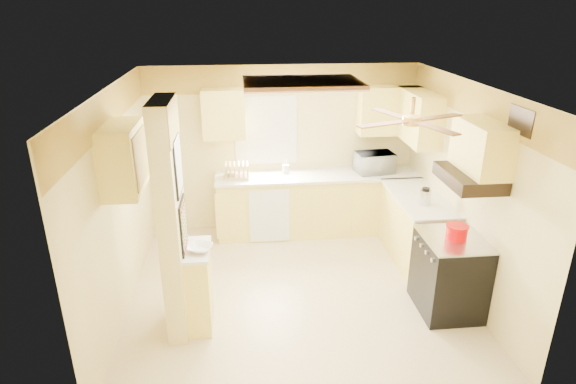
{
  "coord_description": "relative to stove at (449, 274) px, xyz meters",
  "views": [
    {
      "loc": [
        -0.63,
        -5.05,
        3.34
      ],
      "look_at": [
        -0.08,
        0.35,
        1.17
      ],
      "focal_mm": 30.0,
      "sensor_mm": 36.0,
      "label": 1
    }
  ],
  "objects": [
    {
      "name": "countertop_back",
      "position": [
        -1.17,
        2.14,
        0.46
      ],
      "size": [
        3.04,
        0.64,
        0.04
      ],
      "primitive_type": "cube",
      "color": "white",
      "rests_on": "lower_cabinets_back"
    },
    {
      "name": "range_hood",
      "position": [
        0.07,
        0.0,
        1.16
      ],
      "size": [
        0.5,
        0.76,
        0.14
      ],
      "primitive_type": "cube",
      "color": "black",
      "rests_on": "upper_cab_over_stove"
    },
    {
      "name": "upper_cab_left_wall",
      "position": [
        -3.49,
        0.3,
        1.39
      ],
      "size": [
        0.35,
        0.75,
        0.7
      ],
      "primitive_type": "cube",
      "color": "#FFE66B",
      "rests_on": "wall_left"
    },
    {
      "name": "utensil_crock",
      "position": [
        -1.64,
        2.25,
        0.55
      ],
      "size": [
        0.1,
        0.1,
        0.2
      ],
      "color": "white",
      "rests_on": "countertop_back"
    },
    {
      "name": "floor",
      "position": [
        -1.67,
        0.55,
        -0.46
      ],
      "size": [
        4.0,
        4.0,
        0.0
      ],
      "primitive_type": "plane",
      "color": "beige",
      "rests_on": "ground"
    },
    {
      "name": "bowl",
      "position": [
        -2.75,
        -0.05,
        0.51
      ],
      "size": [
        0.31,
        0.31,
        0.06
      ],
      "primitive_type": "imported",
      "rotation": [
        0.0,
        0.0,
        -0.3
      ],
      "color": "white",
      "rests_on": "ledge_top"
    },
    {
      "name": "poster_menu",
      "position": [
        -2.91,
        0.0,
        1.39
      ],
      "size": [
        0.02,
        0.42,
        0.57
      ],
      "color": "black",
      "rests_on": "partition_column"
    },
    {
      "name": "ceiling",
      "position": [
        -1.67,
        0.55,
        2.04
      ],
      "size": [
        4.0,
        4.0,
        0.0
      ],
      "primitive_type": "plane",
      "rotation": [
        3.14,
        0.0,
        0.0
      ],
      "color": "white",
      "rests_on": "wall_back"
    },
    {
      "name": "upper_cab_back_left",
      "position": [
        -2.52,
        2.27,
        1.39
      ],
      "size": [
        0.6,
        0.35,
        0.7
      ],
      "primitive_type": "cube",
      "color": "#FFE66B",
      "rests_on": "wall_back"
    },
    {
      "name": "wall_left",
      "position": [
        -3.67,
        0.55,
        0.79
      ],
      "size": [
        0.0,
        3.8,
        3.8
      ],
      "primitive_type": "plane",
      "rotation": [
        1.57,
        0.0,
        1.57
      ],
      "color": "#E0CD88",
      "rests_on": "floor"
    },
    {
      "name": "partition_column",
      "position": [
        -3.02,
        0.0,
        0.79
      ],
      "size": [
        0.2,
        0.7,
        2.5
      ],
      "primitive_type": "cube",
      "color": "#E0CD88",
      "rests_on": "floor"
    },
    {
      "name": "kettle",
      "position": [
        -0.01,
        0.88,
        0.58
      ],
      "size": [
        0.15,
        0.15,
        0.22
      ],
      "color": "silver",
      "rests_on": "countertop_right"
    },
    {
      "name": "upper_cab_back_right",
      "position": [
        -0.12,
        2.27,
        1.39
      ],
      "size": [
        0.9,
        0.35,
        0.7
      ],
      "primitive_type": "cube",
      "color": "#FFE66B",
      "rests_on": "wall_back"
    },
    {
      "name": "dish_rack",
      "position": [
        -2.37,
        2.12,
        0.56
      ],
      "size": [
        0.4,
        0.31,
        0.21
      ],
      "color": "#D3B679",
      "rests_on": "countertop_back"
    },
    {
      "name": "wall_back",
      "position": [
        -1.67,
        2.45,
        0.79
      ],
      "size": [
        4.0,
        0.0,
        4.0
      ],
      "primitive_type": "plane",
      "rotation": [
        1.57,
        0.0,
        0.0
      ],
      "color": "#E0CD88",
      "rests_on": "floor"
    },
    {
      "name": "vent_grate",
      "position": [
        0.31,
        -0.35,
        1.84
      ],
      "size": [
        0.02,
        0.4,
        0.25
      ],
      "primitive_type": "cube",
      "color": "black",
      "rests_on": "wall_right"
    },
    {
      "name": "wall_right",
      "position": [
        0.33,
        0.55,
        0.79
      ],
      "size": [
        0.0,
        3.8,
        3.8
      ],
      "primitive_type": "plane",
      "rotation": [
        1.57,
        0.0,
        -1.57
      ],
      "color": "#E0CD88",
      "rests_on": "floor"
    },
    {
      "name": "dishwasher_panel",
      "position": [
        -1.92,
        1.84,
        -0.03
      ],
      "size": [
        0.58,
        0.02,
        0.8
      ],
      "primitive_type": "cube",
      "color": "white",
      "rests_on": "lower_cabinets_back"
    },
    {
      "name": "ledge_top",
      "position": [
        -2.8,
        0.0,
        0.46
      ],
      "size": [
        0.28,
        0.58,
        0.04
      ],
      "primitive_type": "cube",
      "color": "white",
      "rests_on": "partition_ledge"
    },
    {
      "name": "ceiling_light_panel",
      "position": [
        -1.57,
        1.05,
        2.0
      ],
      "size": [
        1.35,
        0.95,
        0.06
      ],
      "color": "brown",
      "rests_on": "ceiling"
    },
    {
      "name": "dutch_oven",
      "position": [
        0.01,
        -0.02,
        0.54
      ],
      "size": [
        0.24,
        0.24,
        0.16
      ],
      "color": "#CF0102",
      "rests_on": "stove"
    },
    {
      "name": "upper_cab_right",
      "position": [
        0.16,
        1.8,
        1.39
      ],
      "size": [
        0.35,
        1.0,
        0.7
      ],
      "primitive_type": "cube",
      "color": "#FFE66B",
      "rests_on": "wall_right"
    },
    {
      "name": "partition_ledge",
      "position": [
        -2.8,
        0.0,
        -0.01
      ],
      "size": [
        0.25,
        0.55,
        0.9
      ],
      "primitive_type": "cube",
      "color": "#FFE66B",
      "rests_on": "floor"
    },
    {
      "name": "lower_cabinets_right",
      "position": [
        0.03,
        1.15,
        -0.01
      ],
      "size": [
        0.6,
        1.4,
        0.9
      ],
      "primitive_type": "cube",
      "color": "#FFE66B",
      "rests_on": "floor"
    },
    {
      "name": "window",
      "position": [
        -1.92,
        2.44,
        1.09
      ],
      "size": [
        0.92,
        0.02,
        1.02
      ],
      "color": "white",
      "rests_on": "wall_back"
    },
    {
      "name": "microwave",
      "position": [
        -0.32,
        2.15,
        0.63
      ],
      "size": [
        0.59,
        0.43,
        0.3
      ],
      "primitive_type": "imported",
      "rotation": [
        0.0,
        0.0,
        3.27
      ],
      "color": "white",
      "rests_on": "countertop_back"
    },
    {
      "name": "poster_nashville",
      "position": [
        -2.91,
        0.0,
        0.74
      ],
      "size": [
        0.02,
        0.42,
        0.57
      ],
      "color": "black",
      "rests_on": "partition_column"
    },
    {
      "name": "stove",
      "position": [
        0.0,
        0.0,
        0.0
      ],
      "size": [
        0.68,
        0.77,
        0.92
      ],
      "color": "black",
      "rests_on": "floor"
    },
    {
      "name": "upper_cab_over_stove",
      "position": [
        0.16,
        0.0,
        1.49
      ],
      "size": [
        0.35,
        0.76,
        0.52
      ],
      "primitive_type": "cube",
      "color": "#FFE66B",
      "rests_on": "wall_right"
    },
    {
      "name": "ceiling_fan",
      "position": [
        -0.67,
        -0.15,
        1.83
      ],
      "size": [
        1.15,
        1.15,
        0.26
      ],
      "color": "gold",
      "rests_on": "ceiling"
    },
    {
      "name": "lower_cabinets_back",
      "position": [
        -1.17,
        2.15,
        -0.01
      ],
      "size": [
        3.0,
        0.6,
        0.9
      ],
      "primitive_type": "cube",
      "color": "#FFE66B",
      "rests_on": "floor"
    },
    {
      "name": "wallpaper_border",
      "position": [
        -1.67,
        2.43,
        1.84
      ],
      "size": [
        4.0,
        0.02,
        0.4
      ],
      "primitive_type": "cube",
      "color": "yellow",
      "rests_on": "wall_back"
    },
    {
      "name": "wall_front",
      "position": [
        -1.67,
        -1.35,
        0.79
      ],
      "size": [
        4.0,
        0.0,
        4.0
      ],
      "primitive_type": "plane",
      "rotation": [
        -1.57,
        0.0,
        0.0
      ],
      "color": "#E0CD88",
      "rests_on": "floor"
    },
    {
      "name": "countertop_right",
      "position": [
        0.02,
        1.15,
        0.46
      ],
      "size": [
        0.64,
        1.44,
        0.04
      ],
      "primitive_type": "cube",
      "color": "white",
      "rests_on": "lower_cabinets_right"
    }
  ]
}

